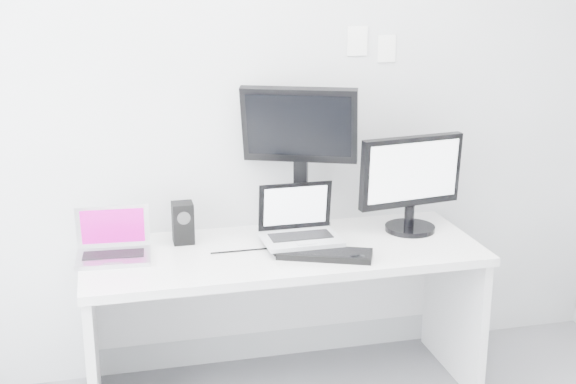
{
  "coord_description": "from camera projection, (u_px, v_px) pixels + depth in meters",
  "views": [
    {
      "loc": [
        -0.76,
        -1.97,
        1.96
      ],
      "look_at": [
        0.02,
        1.23,
        1.0
      ],
      "focal_mm": 48.35,
      "sensor_mm": 36.0,
      "label": 1
    }
  ],
  "objects": [
    {
      "name": "wall_note_1",
      "position": [
        387.0,
        49.0,
        3.74
      ],
      "size": [
        0.09,
        0.0,
        0.13
      ],
      "primitive_type": "cube",
      "color": "white",
      "rests_on": "back_wall"
    },
    {
      "name": "mouse",
      "position": [
        357.0,
        258.0,
        3.35
      ],
      "size": [
        0.11,
        0.08,
        0.03
      ],
      "primitive_type": "ellipsoid",
      "rotation": [
        0.0,
        0.0,
        -0.14
      ],
      "color": "black",
      "rests_on": "desk"
    },
    {
      "name": "keyboard",
      "position": [
        325.0,
        254.0,
        3.41
      ],
      "size": [
        0.44,
        0.3,
        0.03
      ],
      "primitive_type": "cube",
      "rotation": [
        0.0,
        0.0,
        -0.39
      ],
      "color": "black",
      "rests_on": "desk"
    },
    {
      "name": "samsung_monitor",
      "position": [
        412.0,
        183.0,
        3.69
      ],
      "size": [
        0.56,
        0.32,
        0.48
      ],
      "primitive_type": "cube",
      "rotation": [
        0.0,
        0.0,
        0.16
      ],
      "color": "black",
      "rests_on": "desk"
    },
    {
      "name": "desk",
      "position": [
        283.0,
        321.0,
        3.62
      ],
      "size": [
        1.8,
        0.7,
        0.73
      ],
      "primitive_type": "cube",
      "color": "silver",
      "rests_on": "ground"
    },
    {
      "name": "dell_laptop",
      "position": [
        302.0,
        217.0,
        3.49
      ],
      "size": [
        0.35,
        0.27,
        0.29
      ],
      "primitive_type": "cube",
      "rotation": [
        0.0,
        0.0,
        0.02
      ],
      "color": "#B9BCC2",
      "rests_on": "desk"
    },
    {
      "name": "back_wall",
      "position": [
        265.0,
        100.0,
        3.68
      ],
      "size": [
        3.6,
        0.0,
        3.6
      ],
      "primitive_type": "plane",
      "rotation": [
        1.57,
        0.0,
        0.0
      ],
      "color": "silver",
      "rests_on": "ground"
    },
    {
      "name": "wall_note_0",
      "position": [
        357.0,
        41.0,
        3.7
      ],
      "size": [
        0.1,
        0.0,
        0.14
      ],
      "primitive_type": "cube",
      "color": "white",
      "rests_on": "back_wall"
    },
    {
      "name": "macbook",
      "position": [
        112.0,
        234.0,
        3.34
      ],
      "size": [
        0.33,
        0.26,
        0.24
      ],
      "primitive_type": "cube",
      "rotation": [
        0.0,
        0.0,
        -0.07
      ],
      "color": "#B0B0B5",
      "rests_on": "desk"
    },
    {
      "name": "speaker",
      "position": [
        183.0,
        223.0,
        3.57
      ],
      "size": [
        0.1,
        0.1,
        0.19
      ],
      "primitive_type": "cube",
      "rotation": [
        0.0,
        0.0,
        0.0
      ],
      "color": "black",
      "rests_on": "desk"
    },
    {
      "name": "rear_monitor",
      "position": [
        300.0,
        158.0,
        3.64
      ],
      "size": [
        0.57,
        0.38,
        0.73
      ],
      "primitive_type": "cube",
      "rotation": [
        0.0,
        0.0,
        -0.39
      ],
      "color": "black",
      "rests_on": "desk"
    }
  ]
}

